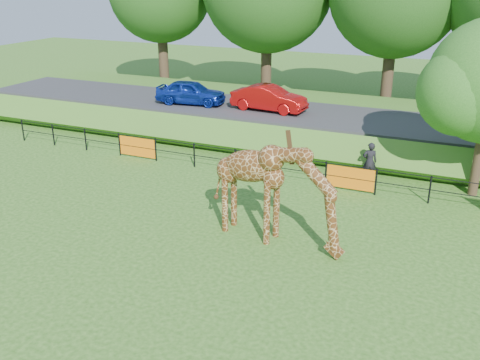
{
  "coord_description": "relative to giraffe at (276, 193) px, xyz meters",
  "views": [
    {
      "loc": [
        6.92,
        -11.79,
        8.19
      ],
      "look_at": [
        0.57,
        2.67,
        2.0
      ],
      "focal_mm": 40.0,
      "sensor_mm": 36.0,
      "label": 1
    }
  ],
  "objects": [
    {
      "name": "road",
      "position": [
        -1.74,
        11.17,
        -0.32
      ],
      "size": [
        40.0,
        5.0,
        0.12
      ],
      "primitive_type": "cube",
      "color": "#323235",
      "rests_on": "embankment"
    },
    {
      "name": "embankment",
      "position": [
        -1.74,
        12.67,
        -1.03
      ],
      "size": [
        40.0,
        9.0,
        1.3
      ],
      "primitive_type": "cube",
      "color": "#285615",
      "rests_on": "ground"
    },
    {
      "name": "visitor",
      "position": [
        1.71,
        6.69,
        -0.86
      ],
      "size": [
        0.7,
        0.57,
        1.64
      ],
      "primitive_type": "imported",
      "rotation": [
        0.0,
        0.0,
        3.49
      ],
      "color": "black",
      "rests_on": "ground"
    },
    {
      "name": "ground",
      "position": [
        -1.74,
        -2.83,
        -1.68
      ],
      "size": [
        90.0,
        90.0,
        0.0
      ],
      "primitive_type": "plane",
      "color": "#285615",
      "rests_on": "ground"
    },
    {
      "name": "car_blue",
      "position": [
        -8.81,
        10.6,
        0.38
      ],
      "size": [
        3.95,
        2.01,
        1.29
      ],
      "primitive_type": "imported",
      "rotation": [
        0.0,
        0.0,
        1.71
      ],
      "color": "#1637B5",
      "rests_on": "road"
    },
    {
      "name": "car_red",
      "position": [
        -4.38,
        10.9,
        0.39
      ],
      "size": [
        4.03,
        1.69,
        1.29
      ],
      "primitive_type": "imported",
      "rotation": [
        0.0,
        0.0,
        1.49
      ],
      "color": "#BA0D0D",
      "rests_on": "road"
    },
    {
      "name": "giraffe",
      "position": [
        0.0,
        0.0,
        0.0
      ],
      "size": [
        4.79,
        1.63,
        3.36
      ],
      "primitive_type": null,
      "rotation": [
        0.0,
        0.0,
        -0.17
      ],
      "color": "#532D11",
      "rests_on": "ground"
    },
    {
      "name": "perimeter_fence",
      "position": [
        -1.74,
        5.17,
        -1.13
      ],
      "size": [
        28.07,
        0.1,
        1.1
      ],
      "primitive_type": null,
      "color": "black",
      "rests_on": "ground"
    }
  ]
}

